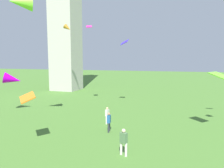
% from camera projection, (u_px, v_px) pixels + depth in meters
% --- Properties ---
extents(person_0, '(0.54, 0.43, 1.82)m').
position_uv_depth(person_0, '(124.00, 140.00, 13.58)').
color(person_0, silver).
rests_on(person_0, ground_plane).
extents(person_1, '(0.32, 0.51, 1.67)m').
position_uv_depth(person_1, '(107.00, 114.00, 20.45)').
color(person_1, silver).
rests_on(person_1, ground_plane).
extents(person_3, '(0.31, 0.53, 1.72)m').
position_uv_depth(person_3, '(109.00, 121.00, 18.11)').
color(person_3, '#2D3338').
rests_on(person_3, ground_plane).
extents(kite_flying_0, '(1.05, 0.98, 0.83)m').
position_uv_depth(kite_flying_0, '(124.00, 42.00, 27.39)').
color(kite_flying_0, '#3E28E1').
extents(kite_flying_1, '(1.78, 1.70, 0.71)m').
position_uv_depth(kite_flying_1, '(27.00, 97.00, 15.01)').
color(kite_flying_1, orange).
extents(kite_flying_2, '(1.13, 1.23, 0.50)m').
position_uv_depth(kite_flying_2, '(89.00, 26.00, 27.65)').
color(kite_flying_2, '#DA2590').
extents(kite_flying_3, '(2.38, 2.36, 1.42)m').
position_uv_depth(kite_flying_3, '(21.00, 2.00, 18.54)').
color(kite_flying_3, '#83E937').
extents(kite_flying_5, '(1.94, 1.92, 0.58)m').
position_uv_depth(kite_flying_5, '(220.00, 75.00, 17.57)').
color(kite_flying_5, '#6BCE2E').
extents(kite_flying_6, '(2.49, 2.34, 1.74)m').
position_uv_depth(kite_flying_6, '(12.00, 79.00, 24.56)').
color(kite_flying_6, '#C504EA').
extents(kite_flying_9, '(1.46, 0.91, 1.32)m').
position_uv_depth(kite_flying_9, '(68.00, 28.00, 33.95)').
color(kite_flying_9, '#B77C23').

